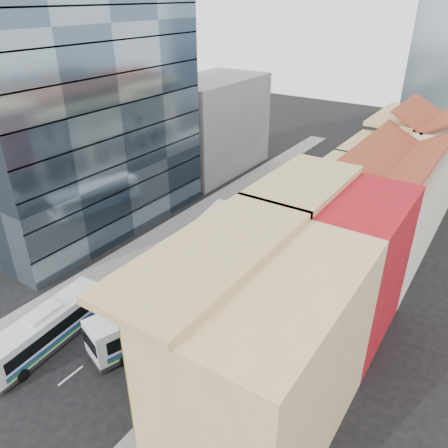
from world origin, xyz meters
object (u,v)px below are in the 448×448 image
Objects in this scene: bus_left_near at (46,328)px; bus_left_far at (208,234)px; shophouse_tan at (268,361)px; office_tower at (80,98)px; bus_right at (161,315)px.

bus_left_far is (1.87, 19.08, 0.17)m from bus_left_near.
bus_left_near is 0.91× the size of bus_left_far.
shophouse_tan is 35.19m from office_tower.
bus_left_near is at bearing -106.59° from bus_left_far.
bus_right reaches higher than bus_left_far.
shophouse_tan is 1.33× the size of bus_left_near.
office_tower reaches higher than shophouse_tan.
shophouse_tan is 1.17× the size of bus_right.
bus_left_near is at bearing -52.22° from office_tower.
office_tower is 25.88m from bus_right.
bus_left_near is at bearing -171.13° from shophouse_tan.
bus_left_far is (-16.10, 16.27, -4.13)m from shophouse_tan.
bus_right is at bearing 37.58° from bus_left_near.
shophouse_tan is at bearing 2.57° from bus_right.
office_tower is at bearing 155.70° from shophouse_tan.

